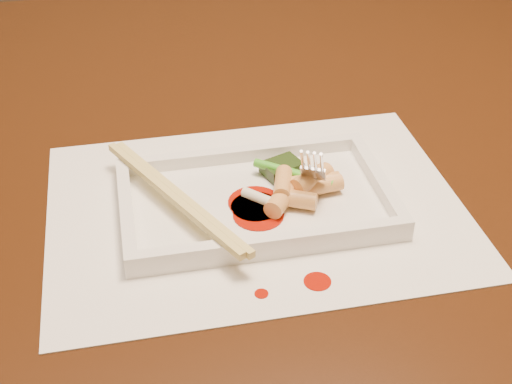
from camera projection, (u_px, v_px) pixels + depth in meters
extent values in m
cube|color=black|center=(152.00, 144.00, 0.83)|extent=(1.40, 0.90, 0.04)
cylinder|color=black|center=(459.00, 175.00, 1.44)|extent=(0.07, 0.07, 0.71)
cube|color=white|center=(256.00, 208.00, 0.70)|extent=(0.40, 0.30, 0.00)
cylinder|color=#9D1204|center=(317.00, 281.00, 0.61)|extent=(0.02, 0.02, 0.00)
cylinder|color=#9D1204|center=(261.00, 294.00, 0.60)|extent=(0.01, 0.01, 0.00)
cube|color=white|center=(256.00, 204.00, 0.69)|extent=(0.26, 0.16, 0.01)
cube|color=white|center=(242.00, 154.00, 0.75)|extent=(0.26, 0.01, 0.01)
cube|color=white|center=(273.00, 243.00, 0.63)|extent=(0.26, 0.01, 0.01)
cube|color=white|center=(126.00, 210.00, 0.67)|extent=(0.01, 0.14, 0.01)
cube|color=white|center=(378.00, 180.00, 0.71)|extent=(0.01, 0.14, 0.01)
cube|color=black|center=(282.00, 168.00, 0.72)|extent=(0.05, 0.04, 0.01)
cylinder|color=#EAEACC|center=(261.00, 198.00, 0.67)|extent=(0.04, 0.04, 0.01)
cylinder|color=#329E19|center=(293.00, 173.00, 0.71)|extent=(0.07, 0.06, 0.01)
cube|color=#D6C26B|center=(170.00, 196.00, 0.67)|extent=(0.11, 0.20, 0.01)
cube|color=#D6C26B|center=(179.00, 195.00, 0.67)|extent=(0.11, 0.20, 0.01)
cylinder|color=#9D1204|center=(258.00, 215.00, 0.67)|extent=(0.05, 0.05, 0.00)
cylinder|color=#9D1204|center=(256.00, 207.00, 0.68)|extent=(0.05, 0.05, 0.00)
cylinder|color=#9D1204|center=(255.00, 202.00, 0.69)|extent=(0.05, 0.05, 0.00)
cylinder|color=#E9BC6C|center=(311.00, 181.00, 0.70)|extent=(0.05, 0.04, 0.02)
cylinder|color=#E9BC6C|center=(295.00, 199.00, 0.67)|extent=(0.04, 0.03, 0.02)
cylinder|color=#E9BC6C|center=(283.00, 183.00, 0.68)|extent=(0.03, 0.04, 0.02)
cylinder|color=#E9BC6C|center=(282.00, 197.00, 0.68)|extent=(0.04, 0.05, 0.02)
cylinder|color=#E9BC6C|center=(301.00, 186.00, 0.69)|extent=(0.05, 0.03, 0.02)
cylinder|color=#E9BC6C|center=(310.00, 180.00, 0.69)|extent=(0.04, 0.04, 0.02)
cylinder|color=#E9BC6C|center=(320.00, 186.00, 0.69)|extent=(0.05, 0.02, 0.02)
cylinder|color=#E9BC6C|center=(316.00, 183.00, 0.70)|extent=(0.05, 0.02, 0.02)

